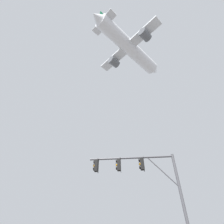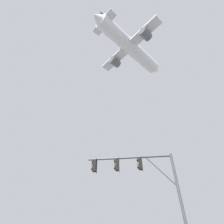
# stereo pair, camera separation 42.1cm
# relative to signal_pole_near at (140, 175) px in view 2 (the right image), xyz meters

# --- Properties ---
(signal_pole_near) EXTENTS (6.51, 1.37, 6.78)m
(signal_pole_near) POSITION_rel_signal_pole_near_xyz_m (0.00, 0.00, 0.00)
(signal_pole_near) COLOR #4C4C51
(signal_pole_near) RESTS_ON ground
(airplane) EXTENTS (25.59, 21.95, 8.20)m
(airplane) POSITION_rel_signal_pole_near_xyz_m (4.65, 17.50, 45.00)
(airplane) COLOR white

